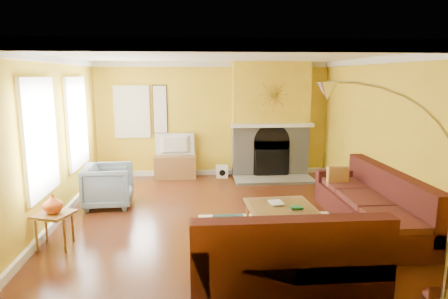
{
  "coord_description": "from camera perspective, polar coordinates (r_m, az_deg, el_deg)",
  "views": [
    {
      "loc": [
        -0.53,
        -6.49,
        2.38
      ],
      "look_at": [
        0.04,
        0.4,
        1.1
      ],
      "focal_mm": 32.0,
      "sensor_mm": 36.0,
      "label": 1
    }
  ],
  "objects": [
    {
      "name": "floor",
      "position": [
        6.94,
        -0.09,
        -9.65
      ],
      "size": [
        5.5,
        6.0,
        0.02
      ],
      "primitive_type": "cube",
      "color": "#602B14",
      "rests_on": "ground"
    },
    {
      "name": "ceiling",
      "position": [
        6.52,
        -0.1,
        13.4
      ],
      "size": [
        5.5,
        6.0,
        0.02
      ],
      "primitive_type": "cube",
      "color": "white",
      "rests_on": "ground"
    },
    {
      "name": "wall_back",
      "position": [
        9.57,
        -1.56,
        4.32
      ],
      "size": [
        5.5,
        0.02,
        2.7
      ],
      "primitive_type": "cube",
      "color": "gold",
      "rests_on": "ground"
    },
    {
      "name": "wall_front",
      "position": [
        3.67,
        3.74,
        -5.83
      ],
      "size": [
        5.5,
        0.02,
        2.7
      ],
      "primitive_type": "cube",
      "color": "gold",
      "rests_on": "ground"
    },
    {
      "name": "wall_left",
      "position": [
        6.94,
        -23.44,
        1.1
      ],
      "size": [
        0.02,
        6.0,
        2.7
      ],
      "primitive_type": "cube",
      "color": "gold",
      "rests_on": "ground"
    },
    {
      "name": "wall_right",
      "position": [
        7.35,
        21.9,
        1.68
      ],
      "size": [
        0.02,
        6.0,
        2.7
      ],
      "primitive_type": "cube",
      "color": "gold",
      "rests_on": "ground"
    },
    {
      "name": "baseboard",
      "position": [
        6.91,
        -0.09,
        -9.1
      ],
      "size": [
        5.5,
        6.0,
        0.12
      ],
      "primitive_type": null,
      "color": "white",
      "rests_on": "floor"
    },
    {
      "name": "crown_molding",
      "position": [
        6.52,
        -0.1,
        12.79
      ],
      "size": [
        5.5,
        6.0,
        0.12
      ],
      "primitive_type": null,
      "color": "white",
      "rests_on": "ceiling"
    },
    {
      "name": "window_left_near",
      "position": [
        8.14,
        -20.37,
        3.64
      ],
      "size": [
        0.06,
        1.22,
        1.72
      ],
      "primitive_type": "cube",
      "color": "white",
      "rests_on": "wall_left"
    },
    {
      "name": "window_left_far",
      "position": [
        6.35,
        -24.9,
        1.55
      ],
      "size": [
        0.06,
        1.22,
        1.72
      ],
      "primitive_type": "cube",
      "color": "white",
      "rests_on": "wall_left"
    },
    {
      "name": "window_back",
      "position": [
        9.59,
        -13.01,
        5.27
      ],
      "size": [
        0.82,
        0.06,
        1.22
      ],
      "primitive_type": "cube",
      "color": "white",
      "rests_on": "wall_back"
    },
    {
      "name": "wall_art",
      "position": [
        9.52,
        -9.12,
        5.67
      ],
      "size": [
        0.34,
        0.04,
        1.14
      ],
      "primitive_type": "cube",
      "color": "white",
      "rests_on": "wall_back"
    },
    {
      "name": "fireplace",
      "position": [
        9.54,
        6.66,
        4.23
      ],
      "size": [
        1.8,
        0.4,
        2.7
      ],
      "primitive_type": null,
      "color": "gray",
      "rests_on": "floor"
    },
    {
      "name": "mantel",
      "position": [
        9.31,
        6.94,
        3.46
      ],
      "size": [
        1.92,
        0.22,
        0.08
      ],
      "primitive_type": "cube",
      "color": "white",
      "rests_on": "fireplace"
    },
    {
      "name": "hearth",
      "position": [
        9.24,
        7.16,
        -4.31
      ],
      "size": [
        1.8,
        0.7,
        0.06
      ],
      "primitive_type": "cube",
      "color": "gray",
      "rests_on": "floor"
    },
    {
      "name": "sunburst",
      "position": [
        9.26,
        7.02,
        7.76
      ],
      "size": [
        0.7,
        0.04,
        0.7
      ],
      "primitive_type": null,
      "color": "olive",
      "rests_on": "fireplace"
    },
    {
      "name": "rug",
      "position": [
        6.28,
        7.74,
        -11.78
      ],
      "size": [
        2.4,
        1.8,
        0.02
      ],
      "primitive_type": "cube",
      "color": "beige",
      "rests_on": "floor"
    },
    {
      "name": "sectional_sofa",
      "position": [
        6.09,
        11.07,
        -8.17
      ],
      "size": [
        3.31,
        3.51,
        0.9
      ],
      "primitive_type": null,
      "color": "#471916",
      "rests_on": "floor"
    },
    {
      "name": "coffee_table",
      "position": [
        6.35,
        8.1,
        -9.69
      ],
      "size": [
        1.06,
        1.06,
        0.4
      ],
      "primitive_type": null,
      "rotation": [
        0.0,
        0.0,
        0.05
      ],
      "color": "white",
      "rests_on": "floor"
    },
    {
      "name": "media_console",
      "position": [
        9.47,
        -6.95,
        -2.48
      ],
      "size": [
        0.97,
        0.44,
        0.53
      ],
      "primitive_type": "cube",
      "color": "olive",
      "rests_on": "floor"
    },
    {
      "name": "tv",
      "position": [
        9.36,
        -7.02,
        0.67
      ],
      "size": [
        0.91,
        0.13,
        0.52
      ],
      "primitive_type": "imported",
      "rotation": [
        0.0,
        0.0,
        3.16
      ],
      "color": "black",
      "rests_on": "media_console"
    },
    {
      "name": "subwoofer",
      "position": [
        9.51,
        -0.31,
        -3.15
      ],
      "size": [
        0.27,
        0.27,
        0.27
      ],
      "primitive_type": "cube",
      "color": "white",
      "rests_on": "floor"
    },
    {
      "name": "armchair",
      "position": [
        7.65,
        -16.19,
        -4.99
      ],
      "size": [
        0.9,
        0.88,
        0.78
      ],
      "primitive_type": "imported",
      "rotation": [
        0.0,
        0.0,
        1.62
      ],
      "color": "slate",
      "rests_on": "floor"
    },
    {
      "name": "side_table",
      "position": [
        6.16,
        -22.99,
        -10.58
      ],
      "size": [
        0.59,
        0.59,
        0.51
      ],
      "primitive_type": null,
      "rotation": [
        0.0,
        0.0,
        -0.36
      ],
      "color": "olive",
      "rests_on": "floor"
    },
    {
      "name": "vase",
      "position": [
        6.03,
        -23.26,
        -7.09
      ],
      "size": [
        0.31,
        0.31,
        0.28
      ],
      "primitive_type": "imported",
      "rotation": [
        0.0,
        0.0,
        0.2
      ],
      "color": "#D8591E",
      "rests_on": "side_table"
    },
    {
      "name": "book",
      "position": [
        6.34,
        6.6,
        -7.63
      ],
      "size": [
        0.23,
        0.3,
        0.03
      ],
      "primitive_type": "imported",
      "rotation": [
        0.0,
        0.0,
        0.12
      ],
      "color": "white",
      "rests_on": "coffee_table"
    },
    {
      "name": "arc_lamp",
      "position": [
        4.38,
        23.09,
        -6.56
      ],
      "size": [
        1.46,
        0.36,
        2.32
      ],
      "primitive_type": null,
      "color": "silver",
      "rests_on": "floor"
    }
  ]
}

